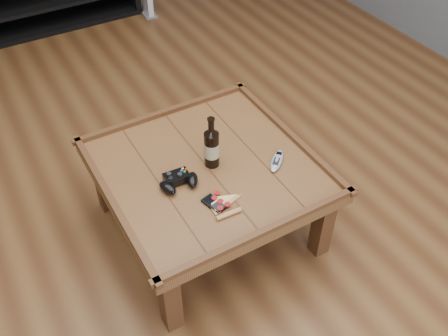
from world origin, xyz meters
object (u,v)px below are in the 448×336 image
game_controller (179,181)px  pizza_slice (222,204)px  beer_bottle (212,147)px  coffee_table (207,175)px  remote_control (277,161)px  smartphone (214,204)px  game_console (148,3)px

game_controller → pizza_slice: size_ratio=0.94×
beer_bottle → pizza_slice: beer_bottle is taller
coffee_table → remote_control: coffee_table is taller
coffee_table → game_controller: game_controller is taller
smartphone → remote_control: 0.41m
pizza_slice → game_controller: bearing=119.7°
pizza_slice → remote_control: 0.39m
game_controller → remote_control: size_ratio=1.32×
coffee_table → pizza_slice: (-0.07, -0.26, 0.07)m
remote_control → game_controller: bearing=-144.1°
coffee_table → beer_bottle: (0.03, 0.00, 0.17)m
smartphone → game_console: (0.83, 2.71, -0.35)m
coffee_table → smartphone: bearing=-111.5°
coffee_table → beer_bottle: 0.17m
coffee_table → smartphone: coffee_table is taller
coffee_table → smartphone: size_ratio=8.35×
coffee_table → game_controller: size_ratio=4.96×
game_controller → game_console: 2.70m
coffee_table → game_console: coffee_table is taller
game_console → smartphone: bearing=-102.1°
pizza_slice → remote_control: remote_control is taller
game_controller → smartphone: game_controller is taller
coffee_table → beer_bottle: size_ratio=3.69×
pizza_slice → smartphone: size_ratio=1.79×
remote_control → beer_bottle: bearing=-160.6°
game_console → game_controller: bearing=-104.9°
game_console → pizza_slice: bearing=-101.4°
pizza_slice → game_console: pizza_slice is taller
smartphone → game_console: smartphone is taller
pizza_slice → remote_control: size_ratio=1.41×
coffee_table → remote_control: size_ratio=6.56×
game_controller → smartphone: size_ratio=1.69×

